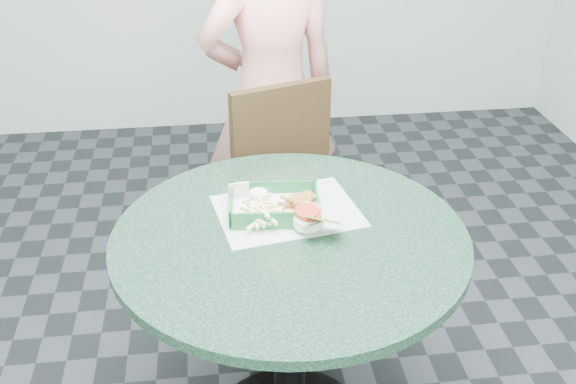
{
  "coord_description": "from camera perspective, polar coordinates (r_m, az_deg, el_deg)",
  "views": [
    {
      "loc": [
        -0.2,
        -1.52,
        1.78
      ],
      "look_at": [
        0.01,
        0.1,
        0.84
      ],
      "focal_mm": 42.0,
      "sensor_mm": 36.0,
      "label": 1
    }
  ],
  "objects": [
    {
      "name": "placemat",
      "position": [
        1.94,
        -0.05,
        -2.13
      ],
      "size": [
        0.44,
        0.36,
        0.0
      ],
      "primitive_type": "cube",
      "rotation": [
        0.0,
        0.0,
        0.18
      ],
      "color": "#B3C4BE",
      "rests_on": "cafe_table"
    },
    {
      "name": "crab_sandwich",
      "position": [
        1.89,
        1.15,
        -1.29
      ],
      "size": [
        0.11,
        0.11,
        0.07
      ],
      "rotation": [
        0.0,
        0.0,
        -0.35
      ],
      "color": "#ECB465",
      "rests_on": "food_basket"
    },
    {
      "name": "cafe_table",
      "position": [
        1.94,
        0.15,
        -8.21
      ],
      "size": [
        0.97,
        0.97,
        0.75
      ],
      "color": "black",
      "rests_on": "floor"
    },
    {
      "name": "food_basket",
      "position": [
        1.92,
        -1.15,
        -1.87
      ],
      "size": [
        0.25,
        0.18,
        0.05
      ],
      "rotation": [
        0.0,
        0.0,
        -0.09
      ],
      "color": "#1A6530",
      "rests_on": "placemat"
    },
    {
      "name": "fries_pile",
      "position": [
        1.88,
        -2.3,
        -2.03
      ],
      "size": [
        0.14,
        0.15,
        0.04
      ],
      "primitive_type": null,
      "rotation": [
        0.0,
        0.0,
        0.28
      ],
      "color": "#FFE2A0",
      "rests_on": "food_basket"
    },
    {
      "name": "diner_person",
      "position": [
        2.68,
        -1.46,
        8.78
      ],
      "size": [
        0.66,
        0.51,
        1.63
      ],
      "primitive_type": "imported",
      "rotation": [
        0.0,
        0.0,
        3.35
      ],
      "color": "#EB998A",
      "rests_on": "floor"
    },
    {
      "name": "dining_chair",
      "position": [
        2.47,
        -0.31,
        -0.41
      ],
      "size": [
        0.39,
        0.39,
        0.93
      ],
      "rotation": [
        0.0,
        0.0,
        0.33
      ],
      "color": "black",
      "rests_on": "floor"
    },
    {
      "name": "garnish_cup",
      "position": [
        1.84,
        2.21,
        -2.66
      ],
      "size": [
        0.12,
        0.12,
        0.05
      ],
      "rotation": [
        0.0,
        0.0,
        -0.29
      ],
      "color": "white",
      "rests_on": "food_basket"
    },
    {
      "name": "sauce_ramekin",
      "position": [
        1.92,
        -2.54,
        -0.89
      ],
      "size": [
        0.05,
        0.05,
        0.03
      ],
      "rotation": [
        0.0,
        0.0,
        -0.25
      ],
      "color": "silver",
      "rests_on": "food_basket"
    }
  ]
}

